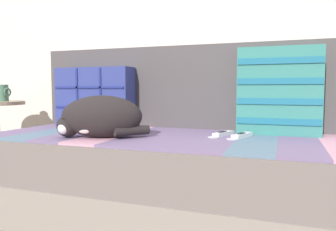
# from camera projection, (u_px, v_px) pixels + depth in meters

# --- Properties ---
(ground_plane) EXTENTS (14.00, 14.00, 0.00)m
(ground_plane) POSITION_uv_depth(u_px,v_px,m) (156.00, 226.00, 1.50)
(ground_plane) COLOR #7A6651
(couch) EXTENTS (1.83, 0.82, 0.41)m
(couch) POSITION_uv_depth(u_px,v_px,m) (167.00, 176.00, 1.61)
(couch) COLOR gray
(couch) RESTS_ON ground_plane
(sofa_backrest) EXTENTS (1.79, 0.14, 0.46)m
(sofa_backrest) POSITION_uv_depth(u_px,v_px,m) (186.00, 87.00, 1.90)
(sofa_backrest) COLOR #474242
(sofa_backrest) RESTS_ON couch
(throw_pillow_quilted) EXTENTS (0.47, 0.14, 0.35)m
(throw_pillow_quilted) POSITION_uv_depth(u_px,v_px,m) (95.00, 97.00, 1.94)
(throw_pillow_quilted) COLOR navy
(throw_pillow_quilted) RESTS_ON couch
(throw_pillow_striped) EXTENTS (0.39, 0.14, 0.42)m
(throw_pillow_striped) POSITION_uv_depth(u_px,v_px,m) (279.00, 91.00, 1.59)
(throw_pillow_striped) COLOR #337A70
(throw_pillow_striped) RESTS_ON couch
(sleeping_cat) EXTENTS (0.41, 0.30, 0.19)m
(sleeping_cat) POSITION_uv_depth(u_px,v_px,m) (99.00, 118.00, 1.49)
(sleeping_cat) COLOR black
(sleeping_cat) RESTS_ON couch
(game_remote_near) EXTENTS (0.11, 0.20, 0.02)m
(game_remote_near) POSITION_uv_depth(u_px,v_px,m) (242.00, 136.00, 1.50)
(game_remote_near) COLOR white
(game_remote_near) RESTS_ON couch
(game_remote_far) EXTENTS (0.10, 0.20, 0.02)m
(game_remote_far) POSITION_uv_depth(u_px,v_px,m) (223.00, 134.00, 1.55)
(game_remote_far) COLOR white
(game_remote_far) RESTS_ON couch
(coffee_mug) EXTENTS (0.09, 0.07, 0.10)m
(coffee_mug) POSITION_uv_depth(u_px,v_px,m) (2.00, 93.00, 2.04)
(coffee_mug) COLOR #477056
(coffee_mug) RESTS_ON end_table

